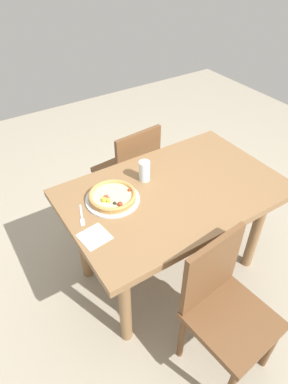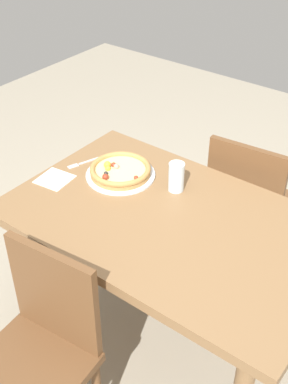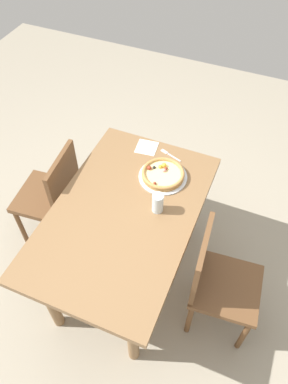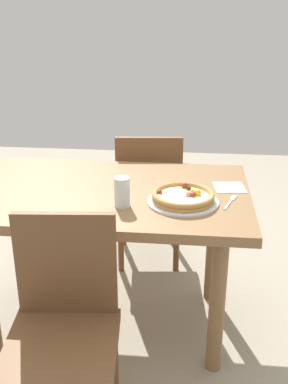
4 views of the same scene
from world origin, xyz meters
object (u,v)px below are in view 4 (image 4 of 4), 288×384
at_px(chair_near, 64,324).
at_px(fork, 231,201).
at_px(napkin, 230,187).
at_px(plate, 183,202).
at_px(chair_far, 149,194).
at_px(drinking_glass, 122,192).
at_px(dining_table, 108,210).
at_px(pizza, 183,196).

height_order(chair_near, fork, chair_near).
xyz_separation_m(chair_near, napkin, (0.63, 0.71, 0.28)).
bearing_deg(plate, chair_far, 106.39).
distance_m(fork, drinking_glass, 0.48).
xyz_separation_m(dining_table, plate, (0.35, -0.12, 0.11)).
bearing_deg(pizza, drinking_glass, -166.04).
relative_size(pizza, drinking_glass, 2.09).
distance_m(plate, pizza, 0.03).
xyz_separation_m(chair_near, fork, (0.62, 0.55, 0.28)).
distance_m(dining_table, chair_near, 0.66).
bearing_deg(pizza, napkin, 43.01).
distance_m(plate, drinking_glass, 0.27).
bearing_deg(pizza, chair_near, -128.69).
distance_m(pizza, napkin, 0.29).
xyz_separation_m(chair_near, plate, (0.41, 0.51, 0.28)).
height_order(pizza, drinking_glass, drinking_glass).
relative_size(chair_far, plate, 2.77).
relative_size(chair_near, drinking_glass, 6.59).
xyz_separation_m(plate, drinking_glass, (-0.26, -0.06, 0.06)).
relative_size(dining_table, chair_far, 1.52).
bearing_deg(chair_far, chair_near, -104.42).
xyz_separation_m(chair_far, plate, (0.22, -0.74, 0.28)).
bearing_deg(pizza, chair_far, 106.47).
bearing_deg(dining_table, pizza, -17.86).
bearing_deg(chair_far, plate, -79.31).
relative_size(chair_near, pizza, 3.15).
height_order(chair_near, drinking_glass, drinking_glass).
bearing_deg(dining_table, chair_near, -95.42).
height_order(chair_near, plate, chair_near).
bearing_deg(plate, dining_table, 161.93).
relative_size(chair_near, napkin, 6.16).
bearing_deg(chair_near, napkin, -136.25).
distance_m(drinking_glass, napkin, 0.54).
distance_m(dining_table, plate, 0.39).
relative_size(chair_near, chair_far, 1.00).
bearing_deg(pizza, fork, 8.97).
bearing_deg(drinking_glass, chair_near, -108.98).
relative_size(dining_table, napkin, 9.38).
height_order(chair_near, pizza, chair_near).
relative_size(chair_far, napkin, 6.16).
distance_m(chair_far, drinking_glass, 0.88).
bearing_deg(fork, dining_table, 101.13).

